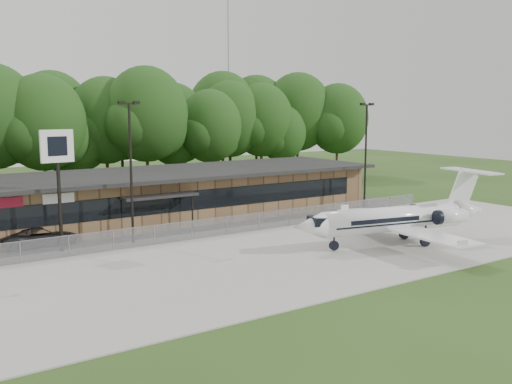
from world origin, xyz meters
TOP-DOWN VIEW (x-y plane):
  - ground at (0.00, 0.00)m, footprint 160.00×160.00m
  - apron at (0.00, 8.00)m, footprint 64.00×18.00m
  - parking_lot at (0.00, 19.50)m, footprint 50.00×9.00m
  - terminal at (-0.00, 23.94)m, footprint 41.00×11.65m
  - fence at (0.00, 15.00)m, footprint 46.00×0.04m
  - treeline at (0.00, 42.00)m, footprint 72.00×12.00m
  - radio_mast at (22.00, 48.00)m, footprint 0.20×0.20m
  - light_pole_mid at (-5.00, 16.50)m, footprint 1.55×0.30m
  - light_pole_right at (18.00, 16.50)m, footprint 1.55×0.30m
  - business_jet at (10.55, 5.46)m, footprint 15.74×14.14m
  - suv at (-10.87, 19.29)m, footprint 5.37×2.56m
  - pole_sign at (-9.99, 16.80)m, footprint 2.19×0.39m

SIDE VIEW (x-z plane):
  - ground at x=0.00m, z-range 0.00..0.00m
  - parking_lot at x=0.00m, z-range 0.00..0.06m
  - apron at x=0.00m, z-range 0.00..0.08m
  - suv at x=-10.87m, z-range 0.00..1.48m
  - fence at x=0.00m, z-range 0.02..1.54m
  - business_jet at x=10.55m, z-range -0.76..4.56m
  - terminal at x=0.00m, z-range 0.03..4.33m
  - light_pole_mid at x=-5.00m, z-range 0.86..11.09m
  - light_pole_right at x=18.00m, z-range 0.86..11.09m
  - pole_sign at x=-9.99m, z-range 2.21..10.53m
  - treeline at x=0.00m, z-range 0.00..15.00m
  - radio_mast at x=22.00m, z-range 0.00..25.00m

